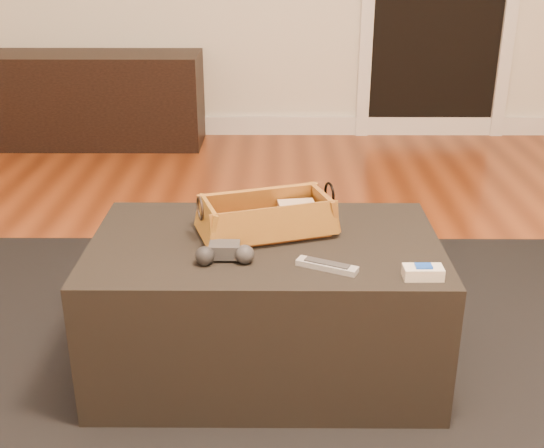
{
  "coord_description": "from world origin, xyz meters",
  "views": [
    {
      "loc": [
        0.28,
        -1.74,
        1.24
      ],
      "look_at": [
        0.27,
        0.01,
        0.49
      ],
      "focal_mm": 45.0,
      "sensor_mm": 36.0,
      "label": 1
    }
  ],
  "objects_px": {
    "silver_remote": "(327,266)",
    "game_controller": "(225,253)",
    "ottoman": "(265,305)",
    "tv_remote": "(262,228)",
    "cream_gadget": "(423,272)",
    "media_cabinet": "(86,99)",
    "wicker_basket": "(267,219)"
  },
  "relations": [
    {
      "from": "media_cabinet",
      "to": "wicker_basket",
      "type": "bearing_deg",
      "value": -64.16
    },
    {
      "from": "game_controller",
      "to": "silver_remote",
      "type": "height_order",
      "value": "game_controller"
    },
    {
      "from": "media_cabinet",
      "to": "silver_remote",
      "type": "height_order",
      "value": "media_cabinet"
    },
    {
      "from": "wicker_basket",
      "to": "cream_gadget",
      "type": "xyz_separation_m",
      "value": [
        0.4,
        -0.28,
        -0.03
      ]
    },
    {
      "from": "ottoman",
      "to": "wicker_basket",
      "type": "height_order",
      "value": "wicker_basket"
    },
    {
      "from": "silver_remote",
      "to": "cream_gadget",
      "type": "bearing_deg",
      "value": -12.07
    },
    {
      "from": "tv_remote",
      "to": "cream_gadget",
      "type": "distance_m",
      "value": 0.49
    },
    {
      "from": "ottoman",
      "to": "silver_remote",
      "type": "xyz_separation_m",
      "value": [
        0.16,
        -0.18,
        0.22
      ]
    },
    {
      "from": "media_cabinet",
      "to": "tv_remote",
      "type": "bearing_deg",
      "value": -64.62
    },
    {
      "from": "ottoman",
      "to": "cream_gadget",
      "type": "xyz_separation_m",
      "value": [
        0.41,
        -0.23,
        0.23
      ]
    },
    {
      "from": "tv_remote",
      "to": "game_controller",
      "type": "distance_m",
      "value": 0.19
    },
    {
      "from": "tv_remote",
      "to": "cream_gadget",
      "type": "relative_size",
      "value": 2.04
    },
    {
      "from": "wicker_basket",
      "to": "cream_gadget",
      "type": "height_order",
      "value": "wicker_basket"
    },
    {
      "from": "ottoman",
      "to": "game_controller",
      "type": "height_order",
      "value": "game_controller"
    },
    {
      "from": "media_cabinet",
      "to": "game_controller",
      "type": "bearing_deg",
      "value": -67.84
    },
    {
      "from": "ottoman",
      "to": "tv_remote",
      "type": "bearing_deg",
      "value": 108.02
    },
    {
      "from": "wicker_basket",
      "to": "silver_remote",
      "type": "xyz_separation_m",
      "value": [
        0.16,
        -0.23,
        -0.04
      ]
    },
    {
      "from": "tv_remote",
      "to": "cream_gadget",
      "type": "height_order",
      "value": "cream_gadget"
    },
    {
      "from": "media_cabinet",
      "to": "wicker_basket",
      "type": "xyz_separation_m",
      "value": [
        1.17,
        -2.42,
        0.19
      ]
    },
    {
      "from": "ottoman",
      "to": "tv_remote",
      "type": "xyz_separation_m",
      "value": [
        -0.01,
        0.03,
        0.23
      ]
    },
    {
      "from": "tv_remote",
      "to": "silver_remote",
      "type": "distance_m",
      "value": 0.27
    },
    {
      "from": "media_cabinet",
      "to": "game_controller",
      "type": "xyz_separation_m",
      "value": [
        1.06,
        -2.61,
        0.17
      ]
    },
    {
      "from": "media_cabinet",
      "to": "tv_remote",
      "type": "height_order",
      "value": "media_cabinet"
    },
    {
      "from": "media_cabinet",
      "to": "cream_gadget",
      "type": "bearing_deg",
      "value": -59.79
    },
    {
      "from": "silver_remote",
      "to": "cream_gadget",
      "type": "relative_size",
      "value": 1.63
    },
    {
      "from": "media_cabinet",
      "to": "cream_gadget",
      "type": "relative_size",
      "value": 14.39
    },
    {
      "from": "media_cabinet",
      "to": "wicker_basket",
      "type": "distance_m",
      "value": 2.7
    },
    {
      "from": "ottoman",
      "to": "wicker_basket",
      "type": "distance_m",
      "value": 0.26
    },
    {
      "from": "media_cabinet",
      "to": "tv_remote",
      "type": "distance_m",
      "value": 2.71
    },
    {
      "from": "ottoman",
      "to": "tv_remote",
      "type": "height_order",
      "value": "tv_remote"
    },
    {
      "from": "silver_remote",
      "to": "game_controller",
      "type": "bearing_deg",
      "value": 171.61
    },
    {
      "from": "media_cabinet",
      "to": "ottoman",
      "type": "bearing_deg",
      "value": -64.71
    }
  ]
}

